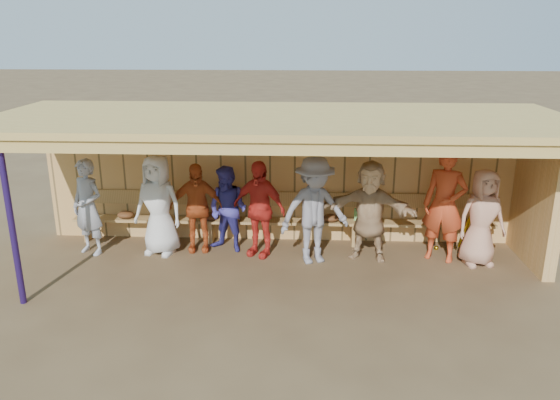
# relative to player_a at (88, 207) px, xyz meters

# --- Properties ---
(ground) EXTENTS (90.00, 90.00, 0.00)m
(ground) POSITION_rel_player_a_xyz_m (3.30, -0.45, -0.84)
(ground) COLOR brown
(ground) RESTS_ON ground
(player_a) EXTENTS (0.72, 0.62, 1.68)m
(player_a) POSITION_rel_player_a_xyz_m (0.00, 0.00, 0.00)
(player_a) COLOR #9B9CA4
(player_a) RESTS_ON ground
(player_b) EXTENTS (0.96, 0.74, 1.75)m
(player_b) POSITION_rel_player_a_xyz_m (1.20, 0.07, 0.03)
(player_b) COLOR silver
(player_b) RESTS_ON ground
(player_c) EXTENTS (0.91, 0.82, 1.52)m
(player_c) POSITION_rel_player_a_xyz_m (2.38, 0.23, -0.08)
(player_c) COLOR #38348F
(player_c) RESTS_ON ground
(player_d) EXTENTS (1.06, 0.78, 1.67)m
(player_d) POSITION_rel_player_a_xyz_m (2.93, 0.07, -0.00)
(player_d) COLOR red
(player_d) RESTS_ON ground
(player_e) EXTENTS (1.33, 1.04, 1.81)m
(player_e) POSITION_rel_player_a_xyz_m (3.87, -0.19, 0.07)
(player_e) COLOR gray
(player_e) RESTS_ON ground
(player_f) EXTENTS (1.66, 0.88, 1.71)m
(player_f) POSITION_rel_player_a_xyz_m (4.79, 0.00, 0.01)
(player_f) COLOR tan
(player_f) RESTS_ON ground
(player_g) EXTENTS (0.83, 0.71, 1.93)m
(player_g) POSITION_rel_player_a_xyz_m (6.02, 0.02, 0.13)
(player_g) COLOR #C3421F
(player_g) RESTS_ON ground
(player_h) EXTENTS (0.88, 0.67, 1.63)m
(player_h) POSITION_rel_player_a_xyz_m (6.59, -0.16, -0.03)
(player_h) COLOR tan
(player_h) RESTS_ON ground
(player_extra) EXTENTS (0.96, 0.47, 1.58)m
(player_extra) POSITION_rel_player_a_xyz_m (1.83, 0.22, -0.05)
(player_extra) COLOR #BF4D1E
(player_extra) RESTS_ON ground
(dugout_structure) EXTENTS (8.80, 3.20, 2.50)m
(dugout_structure) POSITION_rel_player_a_xyz_m (3.68, 0.23, 0.85)
(dugout_structure) COLOR tan
(dugout_structure) RESTS_ON ground
(bench) EXTENTS (7.60, 0.34, 0.93)m
(bench) POSITION_rel_player_a_xyz_m (3.30, 0.66, -0.31)
(bench) COLOR tan
(bench) RESTS_ON ground
(dugout_equipment) EXTENTS (6.46, 0.62, 0.80)m
(dugout_equipment) POSITION_rel_player_a_xyz_m (3.00, 0.53, -0.35)
(dugout_equipment) COLOR yellow
(dugout_equipment) RESTS_ON ground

